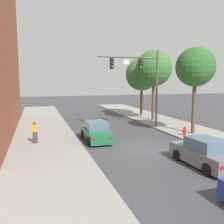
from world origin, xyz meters
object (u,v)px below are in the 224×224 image
at_px(traffic_signal_mast, 141,75).
at_px(car_following_grey, 204,153).
at_px(car_lead_green, 96,132).
at_px(street_tree_third, 142,74).
at_px(pedestrian_sidewalk_left_walker, 35,131).
at_px(street_tree_second, 154,68).
at_px(fire_hydrant, 185,131).
at_px(street_tree_nearest, 195,67).

distance_m(traffic_signal_mast, car_following_grey, 12.24).
bearing_deg(car_lead_green, car_following_grey, -59.09).
distance_m(traffic_signal_mast, street_tree_third, 8.04).
xyz_separation_m(pedestrian_sidewalk_left_walker, street_tree_third, (13.43, 11.19, 4.44)).
relative_size(car_lead_green, street_tree_second, 0.53).
distance_m(pedestrian_sidewalk_left_walker, street_tree_third, 18.04).
distance_m(car_following_grey, pedestrian_sidewalk_left_walker, 11.69).
bearing_deg(street_tree_second, fire_hydrant, -97.73).
distance_m(traffic_signal_mast, street_tree_second, 4.67).
distance_m(traffic_signal_mast, street_tree_nearest, 5.29).
height_order(pedestrian_sidewalk_left_walker, street_tree_nearest, street_tree_nearest).
xyz_separation_m(traffic_signal_mast, car_lead_green, (-5.53, -3.91, -4.60)).
distance_m(street_tree_nearest, street_tree_second, 7.66).
relative_size(traffic_signal_mast, pedestrian_sidewalk_left_walker, 4.57).
relative_size(car_lead_green, street_tree_nearest, 0.57).
bearing_deg(car_following_grey, traffic_signal_mast, 84.39).
bearing_deg(pedestrian_sidewalk_left_walker, traffic_signal_mast, 20.90).
bearing_deg(street_tree_third, street_tree_second, -93.52).
relative_size(car_following_grey, fire_hydrant, 5.97).
height_order(traffic_signal_mast, street_tree_nearest, traffic_signal_mast).
height_order(fire_hydrant, street_tree_nearest, street_tree_nearest).
bearing_deg(street_tree_second, street_tree_nearest, -89.41).
relative_size(car_following_grey, street_tree_second, 0.54).
relative_size(fire_hydrant, street_tree_third, 0.10).
height_order(car_following_grey, street_tree_nearest, street_tree_nearest).
height_order(car_following_grey, street_tree_second, street_tree_second).
bearing_deg(street_tree_nearest, street_tree_third, 89.21).
distance_m(pedestrian_sidewalk_left_walker, street_tree_nearest, 14.12).
distance_m(street_tree_second, street_tree_third, 3.94).
relative_size(street_tree_second, street_tree_third, 1.07).
relative_size(traffic_signal_mast, car_lead_green, 1.76).
bearing_deg(street_tree_third, car_following_grey, -103.35).
relative_size(car_following_grey, street_tree_nearest, 0.58).
bearing_deg(pedestrian_sidewalk_left_walker, car_following_grey, -39.46).
relative_size(car_lead_green, car_following_grey, 0.99).
distance_m(pedestrian_sidewalk_left_walker, fire_hydrant, 12.13).
xyz_separation_m(traffic_signal_mast, street_tree_third, (3.31, 7.32, 0.18)).
xyz_separation_m(car_lead_green, street_tree_second, (8.60, 7.34, 5.38)).
relative_size(car_lead_green, pedestrian_sidewalk_left_walker, 2.59).
height_order(street_tree_second, street_tree_third, street_tree_second).
bearing_deg(fire_hydrant, car_lead_green, 173.29).
height_order(car_lead_green, fire_hydrant, car_lead_green).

